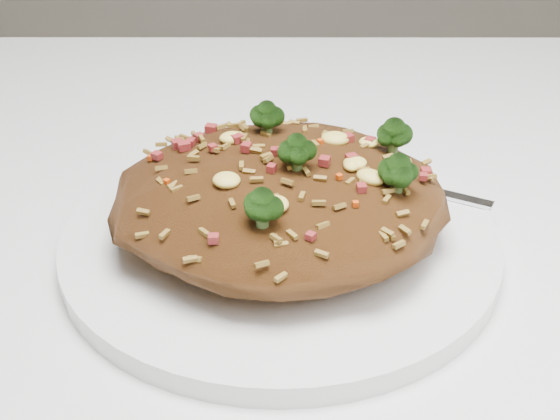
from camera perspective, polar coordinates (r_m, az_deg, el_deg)
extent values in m
cube|color=white|center=(0.50, 9.45, -5.72)|extent=(1.20, 0.80, 0.04)
cylinder|color=white|center=(0.49, 0.00, -2.18)|extent=(0.27, 0.27, 0.01)
ellipsoid|color=brown|center=(0.47, 0.00, 0.88)|extent=(0.20, 0.18, 0.05)
ellipsoid|color=#103206|center=(0.45, 8.65, 2.82)|extent=(0.02, 0.02, 0.02)
ellipsoid|color=#103206|center=(0.50, -0.97, 6.91)|extent=(0.02, 0.02, 0.02)
ellipsoid|color=#103206|center=(0.45, 1.23, 4.44)|extent=(0.02, 0.02, 0.02)
ellipsoid|color=#103206|center=(0.49, 8.33, 5.49)|extent=(0.02, 0.02, 0.02)
ellipsoid|color=#103206|center=(0.41, -1.32, 0.30)|extent=(0.02, 0.02, 0.02)
cube|color=silver|center=(0.53, 11.77, 1.17)|extent=(0.09, 0.05, 0.00)
cube|color=silver|center=(0.56, 2.20, 3.52)|extent=(0.04, 0.03, 0.00)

